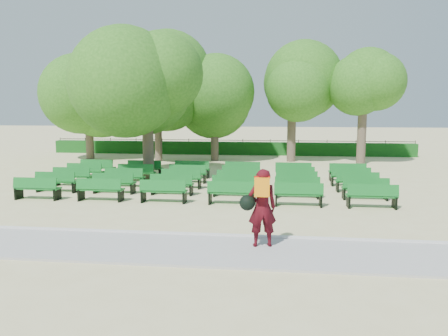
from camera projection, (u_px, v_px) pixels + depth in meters
name	position (u px, v px, depth m)	size (l,w,h in m)	color
ground	(191.00, 191.00, 17.76)	(120.00, 120.00, 0.00)	#CEC488
paving	(131.00, 247.00, 10.48)	(30.00, 2.20, 0.06)	#A7A7A3
curb	(145.00, 233.00, 11.61)	(30.00, 0.12, 0.10)	silver
hedge	(229.00, 148.00, 31.46)	(26.00, 0.70, 0.90)	#144F16
fence	(229.00, 154.00, 31.92)	(26.00, 0.10, 1.02)	black
tree_line	(222.00, 161.00, 27.59)	(21.80, 6.80, 7.04)	#35721E
bench_array	(209.00, 187.00, 18.17)	(1.69, 0.63, 1.05)	#126821
tree_among	(147.00, 79.00, 19.94)	(4.99, 4.99, 6.94)	brown
person	(261.00, 207.00, 10.36)	(0.92, 0.59, 1.88)	#400910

